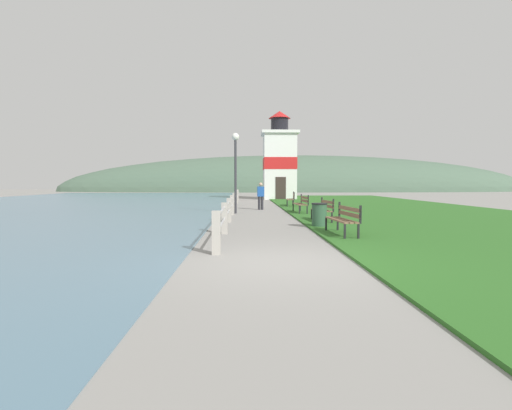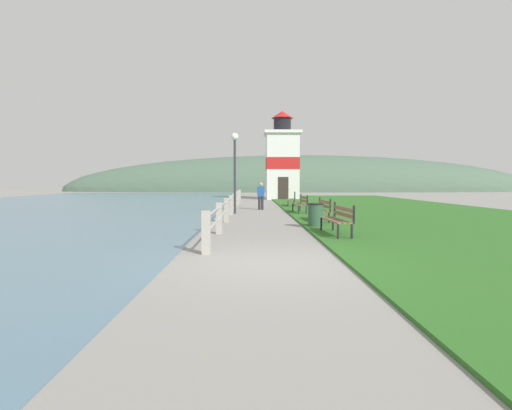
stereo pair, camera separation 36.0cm
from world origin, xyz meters
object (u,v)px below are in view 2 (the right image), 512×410
Objects in this scene: park_bench_near at (338,218)px; person_strolling at (261,195)px; park_bench_midway at (321,208)px; trash_bin at (315,215)px; park_bench_far at (301,203)px; park_bench_by_lighthouse at (292,198)px; lighthouse at (282,161)px; lamp_post at (235,158)px.

park_bench_near is 11.19m from person_strolling.
park_bench_midway is 2.03× the size of trash_bin.
park_bench_by_lighthouse is at bearing -94.24° from park_bench_far.
lighthouse reaches higher than park_bench_far.
lighthouse is at bearing 88.50° from trash_bin.
park_bench_near is 1.06× the size of park_bench_far.
park_bench_by_lighthouse is 0.44× the size of lamp_post.
park_bench_by_lighthouse is at bearing -91.06° from lighthouse.
lamp_post is (-3.00, 6.25, 2.31)m from trash_bin.
park_bench_by_lighthouse is at bearing 88.07° from trash_bin.
person_strolling is at bearing -99.14° from lighthouse.
park_bench_midway is 0.43× the size of lamp_post.
lighthouse is 14.42m from person_strolling.
lamp_post is at bearing 115.61° from trash_bin.
park_bench_by_lighthouse is 11.48m from trash_bin.
park_bench_far is 0.23× the size of lighthouse.
park_bench_by_lighthouse is 0.22× the size of lighthouse.
trash_bin is (-0.26, -6.08, -0.11)m from park_bench_far.
park_bench_midway is 9.64m from park_bench_by_lighthouse.
trash_bin is (-0.60, -22.88, -3.02)m from lighthouse.
lamp_post is (-3.26, 0.17, 2.20)m from park_bench_far.
park_bench_midway is 1.12× the size of person_strolling.
park_bench_near is 9.28m from lamp_post.
lighthouse is at bearing -94.19° from park_bench_midway.
trash_bin is at bearing -64.39° from lamp_post.
lamp_post reaches higher than park_bench_midway.
park_bench_midway is at bearing 96.05° from park_bench_by_lighthouse.
park_bench_midway is 7.38m from person_strolling.
park_bench_by_lighthouse is 6.60m from lamp_post.
person_strolling is (-1.97, 11.01, 0.29)m from park_bench_near.
park_bench_far is 5.39m from park_bench_by_lighthouse.
park_bench_far is 3.94m from lamp_post.
trash_bin is at bearing 70.52° from park_bench_midway.
person_strolling is (-1.92, 2.80, 0.29)m from park_bench_far.
lighthouse is at bearing 77.80° from lamp_post.
park_bench_midway and park_bench_by_lighthouse have the same top height.
person_strolling is (-2.16, 7.05, 0.29)m from park_bench_midway.
park_bench_far is (-0.25, 4.25, 0.00)m from park_bench_midway.
lighthouse is at bearing -94.54° from park_bench_near.
park_bench_midway is 6.06m from lamp_post.
person_strolling reaches higher than park_bench_midway.
park_bench_far is (-0.06, 8.22, -0.00)m from park_bench_near.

